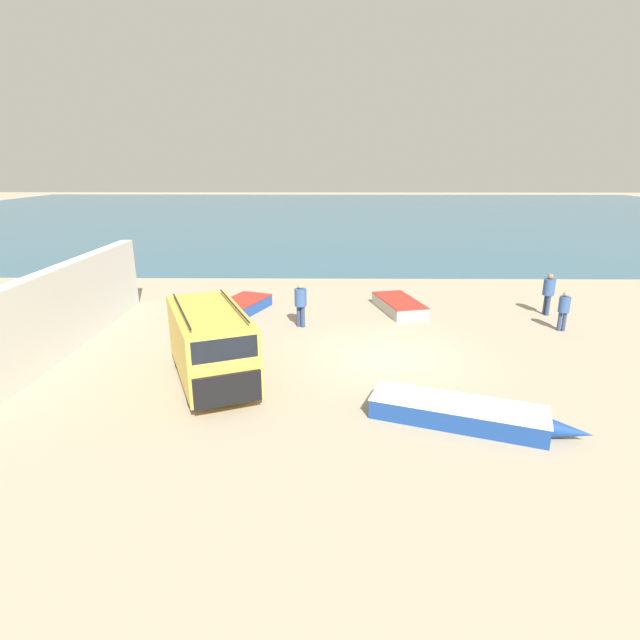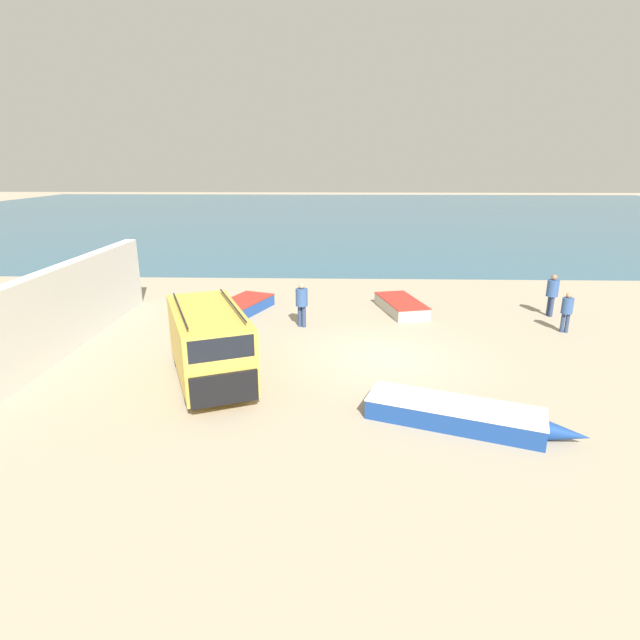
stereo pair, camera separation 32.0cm
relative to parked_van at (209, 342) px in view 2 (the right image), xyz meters
The scene contains 10 objects.
ground_plane 5.90m from the parked_van, 20.36° to the left, with size 200.00×200.00×0.00m, color tan.
sea_water 54.29m from the parked_van, 84.27° to the left, with size 120.00×80.00×0.01m, color #33607A.
harbor_wall 6.39m from the parked_van, 151.90° to the left, with size 0.50×11.37×2.97m, color silver.
parked_van is the anchor object (origin of this frame).
fishing_rowboat_0 7.42m from the parked_van, 19.99° to the right, with size 5.23×2.68×0.54m.
fishing_rowboat_1 10.15m from the parked_van, 49.01° to the left, with size 2.17×4.03×0.53m.
fishing_rowboat_2 6.71m from the parked_van, 95.28° to the left, with size 2.98×5.24×0.52m.
fisherman_0 5.76m from the parked_van, 65.27° to the left, with size 0.47×0.47×1.81m.
fisherman_1 14.74m from the parked_van, 28.48° to the left, with size 0.48×0.48×1.82m.
fisherman_2 13.55m from the parked_van, 21.01° to the left, with size 0.42×0.42×1.58m.
Camera 2 is at (-1.68, -15.83, 6.28)m, focal length 28.00 mm.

